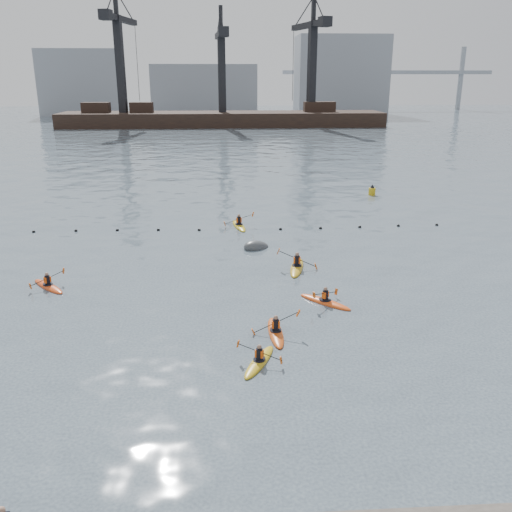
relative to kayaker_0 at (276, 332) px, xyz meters
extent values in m
plane|color=#36424F|center=(-2.01, -5.34, -0.09)|extent=(400.00, 400.00, 0.00)
sphere|color=#8C6651|center=(-7.51, -11.04, 1.07)|extent=(0.21, 0.21, 0.21)
sphere|color=black|center=(-16.01, 17.32, -0.06)|extent=(0.24, 0.24, 0.24)
sphere|color=black|center=(-13.01, 17.40, -0.06)|extent=(0.24, 0.24, 0.24)
sphere|color=black|center=(-10.01, 17.37, -0.06)|extent=(0.24, 0.24, 0.24)
sphere|color=black|center=(-7.01, 17.24, -0.06)|extent=(0.24, 0.24, 0.24)
sphere|color=black|center=(-4.01, 17.07, -0.06)|extent=(0.24, 0.24, 0.24)
sphere|color=black|center=(-1.01, 16.94, -0.06)|extent=(0.24, 0.24, 0.24)
sphere|color=black|center=(1.99, 16.91, -0.06)|extent=(0.24, 0.24, 0.24)
sphere|color=black|center=(4.99, 17.00, -0.06)|extent=(0.24, 0.24, 0.24)
sphere|color=black|center=(7.99, 17.16, -0.06)|extent=(0.24, 0.24, 0.24)
sphere|color=black|center=(10.99, 17.32, -0.06)|extent=(0.24, 0.24, 0.24)
sphere|color=black|center=(13.99, 17.40, -0.06)|extent=(0.24, 0.24, 0.24)
cube|color=black|center=(-2.01, 104.66, 0.76)|extent=(72.00, 12.00, 4.50)
cube|color=black|center=(-30.01, 104.66, 4.11)|extent=(6.00, 3.00, 2.20)
cube|color=black|center=(-20.01, 104.66, 4.11)|extent=(5.00, 3.00, 2.20)
cube|color=black|center=(19.99, 104.66, 4.11)|extent=(7.00, 3.00, 2.20)
cube|color=black|center=(-24.01, 104.66, 13.01)|extent=(1.85, 1.85, 20.00)
cube|color=black|center=(-23.54, 107.31, 22.41)|extent=(4.31, 17.93, 1.20)
cube|color=black|center=(-25.11, 98.45, 22.41)|extent=(2.62, 2.94, 2.00)
cube|color=black|center=(-24.01, 104.66, 25.51)|extent=(0.93, 0.93, 5.00)
cube|color=black|center=(-2.01, 104.66, 11.51)|extent=(1.73, 1.73, 17.00)
cube|color=black|center=(-2.21, 106.90, 19.41)|extent=(2.50, 15.05, 1.20)
cube|color=black|center=(-1.55, 99.43, 19.41)|extent=(2.42, 2.78, 2.00)
cube|color=black|center=(-2.01, 104.66, 22.51)|extent=(0.87, 0.87, 5.00)
cube|color=black|center=(17.99, 104.66, 12.51)|extent=(1.96, 1.96, 19.00)
cube|color=black|center=(17.33, 107.12, 21.41)|extent=(5.56, 16.73, 1.20)
cube|color=black|center=(19.53, 98.91, 21.41)|extent=(2.80, 3.08, 2.00)
cube|color=black|center=(17.99, 104.66, 24.51)|extent=(0.98, 0.98, 5.00)
cube|color=gray|center=(-42.01, 144.66, 8.91)|extent=(22.00, 14.00, 18.00)
cube|color=gray|center=(-7.01, 144.66, 6.91)|extent=(30.00, 14.00, 14.00)
cube|color=gray|center=(32.99, 144.66, 10.91)|extent=(26.00, 14.00, 22.00)
cube|color=gray|center=(52.99, 164.66, 11.91)|extent=(70.00, 2.00, 1.20)
cylinder|color=gray|center=(27.99, 164.66, 9.91)|extent=(1.60, 1.60, 20.00)
cylinder|color=gray|center=(77.99, 164.66, 9.91)|extent=(1.60, 1.60, 20.00)
ellipsoid|color=#C64912|center=(0.00, 0.00, -0.06)|extent=(0.70, 3.10, 0.31)
cylinder|color=black|center=(0.00, 0.00, 0.07)|extent=(0.59, 0.59, 0.06)
cylinder|color=black|center=(0.00, 0.00, 0.34)|extent=(0.29, 0.29, 0.50)
cube|color=#F1530D|center=(0.00, 0.00, 0.36)|extent=(0.35, 0.22, 0.33)
sphere|color=#8C6651|center=(0.00, 0.00, 0.68)|extent=(0.20, 0.20, 0.20)
cylinder|color=black|center=(0.00, 0.00, 0.44)|extent=(1.94, 0.08, 0.93)
cube|color=#D85914|center=(-0.98, -0.03, 0.02)|extent=(0.19, 0.14, 0.32)
cube|color=#D85914|center=(0.98, 0.03, 0.85)|extent=(0.19, 0.14, 0.32)
ellipsoid|color=gold|center=(-0.89, -2.53, -0.06)|extent=(1.70, 2.82, 0.28)
cylinder|color=black|center=(-0.89, -2.53, 0.06)|extent=(0.71, 0.71, 0.05)
cylinder|color=black|center=(-0.89, -2.53, 0.30)|extent=(0.27, 0.27, 0.46)
cube|color=#F1530D|center=(-0.89, -2.53, 0.32)|extent=(0.37, 0.31, 0.30)
sphere|color=#8C6651|center=(-0.89, -2.53, 0.62)|extent=(0.19, 0.19, 0.19)
cylinder|color=black|center=(-0.89, -2.53, 0.39)|extent=(1.75, 0.83, 0.43)
cube|color=#D85914|center=(-1.71, -2.15, 0.58)|extent=(0.15, 0.16, 0.30)
cube|color=#D85914|center=(-0.07, -2.91, 0.21)|extent=(0.15, 0.16, 0.30)
ellipsoid|color=#D74314|center=(-11.69, 6.25, -0.06)|extent=(2.46, 2.60, 0.30)
cylinder|color=black|center=(-11.69, 6.25, 0.06)|extent=(0.79, 0.79, 0.06)
cylinder|color=black|center=(-11.69, 6.25, 0.32)|extent=(0.28, 0.28, 0.48)
cube|color=#F1530D|center=(-11.69, 6.25, 0.34)|extent=(0.39, 0.38, 0.32)
sphere|color=#8C6651|center=(-11.69, 6.25, 0.65)|extent=(0.20, 0.20, 0.20)
cylinder|color=black|center=(-11.69, 6.25, 0.42)|extent=(1.51, 1.39, 0.42)
cube|color=#D85914|center=(-12.39, 5.61, 0.24)|extent=(0.17, 0.17, 0.32)
cube|color=#D85914|center=(-10.99, 6.90, 0.60)|extent=(0.17, 0.17, 0.32)
ellipsoid|color=gold|center=(2.07, 8.43, -0.05)|extent=(1.46, 3.56, 0.35)
cylinder|color=black|center=(2.07, 8.43, 0.09)|extent=(0.79, 0.79, 0.07)
cylinder|color=black|center=(2.07, 8.43, 0.40)|extent=(0.33, 0.33, 0.57)
cube|color=#F1530D|center=(2.07, 8.43, 0.42)|extent=(0.44, 0.32, 0.37)
sphere|color=#8C6651|center=(2.07, 8.43, 0.78)|extent=(0.23, 0.23, 0.23)
cylinder|color=black|center=(2.07, 8.43, 0.51)|extent=(2.21, 0.54, 0.91)
cube|color=#D85914|center=(0.98, 8.68, 0.91)|extent=(0.21, 0.19, 0.37)
cube|color=#D85914|center=(3.16, 8.18, 0.10)|extent=(0.21, 0.19, 0.37)
ellipsoid|color=#E54E15|center=(2.80, 3.23, -0.06)|extent=(2.56, 2.59, 0.30)
cylinder|color=black|center=(2.80, 3.23, 0.07)|extent=(0.80, 0.80, 0.06)
cylinder|color=black|center=(2.80, 3.23, 0.33)|extent=(0.28, 0.28, 0.49)
cube|color=#F1530D|center=(2.80, 3.23, 0.35)|extent=(0.39, 0.39, 0.32)
sphere|color=#8C6651|center=(2.80, 3.23, 0.66)|extent=(0.20, 0.20, 0.20)
cylinder|color=black|center=(2.80, 3.23, 0.43)|extent=(1.48, 1.46, 0.48)
cube|color=#D85914|center=(3.49, 3.91, 0.22)|extent=(0.18, 0.18, 0.33)
cube|color=#D85914|center=(2.11, 2.56, 0.64)|extent=(0.18, 0.18, 0.33)
ellipsoid|color=gold|center=(-1.05, 18.00, -0.05)|extent=(1.28, 3.48, 0.34)
cylinder|color=black|center=(-1.05, 18.00, 0.09)|extent=(0.74, 0.74, 0.06)
cylinder|color=black|center=(-1.05, 18.00, 0.39)|extent=(0.32, 0.32, 0.55)
cube|color=#F1530D|center=(-1.05, 18.00, 0.41)|extent=(0.42, 0.30, 0.36)
sphere|color=#8C6651|center=(-1.05, 18.00, 0.76)|extent=(0.22, 0.22, 0.22)
cylinder|color=black|center=(-1.05, 18.00, 0.49)|extent=(2.23, 0.44, 0.69)
cube|color=#D85914|center=(-2.12, 17.81, 0.19)|extent=(0.18, 0.17, 0.36)
cube|color=#D85914|center=(0.02, 18.20, 0.80)|extent=(0.18, 0.17, 0.36)
ellipsoid|color=#3D4042|center=(-0.06, 12.60, -0.09)|extent=(2.39, 2.09, 1.35)
cylinder|color=gold|center=(11.99, 28.66, 0.18)|extent=(0.64, 0.64, 0.82)
cone|color=black|center=(11.99, 28.66, 0.77)|extent=(0.40, 0.40, 0.32)
camera|label=1|loc=(-2.19, -21.48, 10.69)|focal=38.00mm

